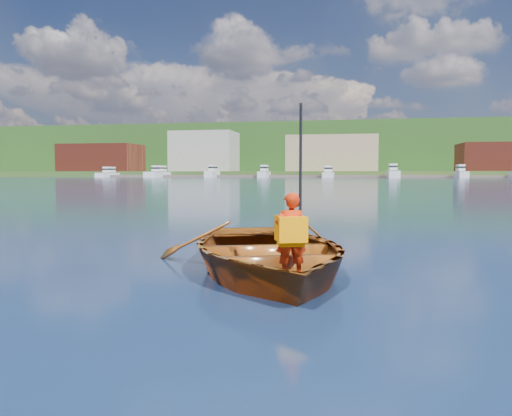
{
  "coord_description": "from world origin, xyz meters",
  "views": [
    {
      "loc": [
        1.28,
        -7.38,
        1.36
      ],
      "look_at": [
        0.02,
        -0.72,
        0.88
      ],
      "focal_mm": 35.0,
      "sensor_mm": 36.0,
      "label": 1
    }
  ],
  "objects_px": {
    "rowboat": "(266,251)",
    "marina_yachts": "(326,173)",
    "dock": "(344,176)",
    "child_paddler": "(291,234)"
  },
  "relations": [
    {
      "from": "rowboat",
      "to": "dock",
      "type": "distance_m",
      "value": 148.72
    },
    {
      "from": "rowboat",
      "to": "marina_yachts",
      "type": "distance_m",
      "value": 144.16
    },
    {
      "from": "child_paddler",
      "to": "marina_yachts",
      "type": "relative_size",
      "value": 0.01
    },
    {
      "from": "marina_yachts",
      "to": "dock",
      "type": "bearing_deg",
      "value": 42.01
    },
    {
      "from": "rowboat",
      "to": "dock",
      "type": "xyz_separation_m",
      "value": [
        -0.79,
        148.72,
        0.11
      ]
    },
    {
      "from": "dock",
      "to": "child_paddler",
      "type": "bearing_deg",
      "value": -89.53
    },
    {
      "from": "rowboat",
      "to": "child_paddler",
      "type": "bearing_deg",
      "value": -61.35
    },
    {
      "from": "child_paddler",
      "to": "marina_yachts",
      "type": "distance_m",
      "value": 144.97
    },
    {
      "from": "child_paddler",
      "to": "marina_yachts",
      "type": "height_order",
      "value": "marina_yachts"
    },
    {
      "from": "rowboat",
      "to": "marina_yachts",
      "type": "xyz_separation_m",
      "value": [
        -6.0,
        144.03,
        1.08
      ]
    }
  ]
}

